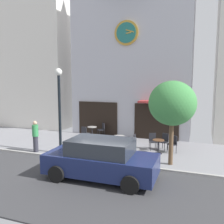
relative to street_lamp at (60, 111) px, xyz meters
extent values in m
cube|color=gray|center=(2.35, 2.01, -2.25)|extent=(26.01, 5.43, 0.05)
cube|color=#38383A|center=(2.35, -3.25, -2.25)|extent=(26.01, 5.09, 0.05)
cube|color=#A8A5A0|center=(2.35, -0.68, -2.19)|extent=(26.01, 0.12, 0.08)
cube|color=#B2B2BC|center=(2.13, 5.75, 2.59)|extent=(8.12, 2.05, 9.63)
cylinder|color=#B7842D|center=(2.13, 4.66, 4.55)|extent=(1.57, 0.10, 1.57)
cylinder|color=#1E6660|center=(2.13, 4.60, 4.55)|extent=(1.28, 0.04, 1.28)
cube|color=#B7842D|center=(2.30, 4.56, 4.52)|extent=(0.36, 0.03, 0.11)
cube|color=#B7842D|center=(2.39, 4.56, 4.63)|extent=(0.54, 0.03, 0.23)
cube|color=black|center=(0.10, 4.68, -1.08)|extent=(2.84, 0.10, 2.30)
cube|color=black|center=(4.16, 4.68, -1.08)|extent=(2.84, 0.10, 2.30)
cube|color=#B23333|center=(4.40, 4.37, 0.22)|extent=(2.60, 0.90, 0.12)
cube|color=silver|center=(-6.30, 6.60, 3.69)|extent=(6.55, 3.76, 11.84)
cylinder|color=black|center=(0.00, 0.00, -2.05)|extent=(0.32, 0.32, 0.36)
cylinder|color=black|center=(0.00, 0.00, -0.21)|extent=(0.14, 0.14, 4.03)
sphere|color=white|center=(0.00, 0.00, 1.98)|extent=(0.36, 0.36, 0.36)
cylinder|color=brown|center=(5.61, 0.21, -1.20)|extent=(0.20, 0.20, 2.06)
ellipsoid|color=#3D8442|center=(5.61, 0.21, 0.56)|extent=(2.09, 1.88, 1.98)
cylinder|color=black|center=(0.12, 3.67, -1.86)|extent=(0.07, 0.07, 0.73)
cylinder|color=black|center=(0.12, 3.67, -2.21)|extent=(0.40, 0.40, 0.03)
cylinder|color=gray|center=(0.12, 3.67, -1.50)|extent=(0.60, 0.60, 0.03)
cylinder|color=black|center=(2.63, 1.78, -1.87)|extent=(0.07, 0.07, 0.72)
cylinder|color=black|center=(2.63, 1.78, -2.21)|extent=(0.40, 0.40, 0.03)
cylinder|color=gray|center=(2.63, 1.78, -1.50)|extent=(0.64, 0.64, 0.03)
cylinder|color=black|center=(4.81, 1.65, -1.87)|extent=(0.07, 0.07, 0.72)
cylinder|color=black|center=(4.81, 1.65, -2.21)|extent=(0.40, 0.40, 0.03)
cylinder|color=brown|center=(4.81, 1.65, -1.50)|extent=(0.61, 0.61, 0.03)
cube|color=black|center=(5.45, 2.07, -1.78)|extent=(0.56, 0.56, 0.04)
cube|color=black|center=(5.60, 2.17, -1.55)|extent=(0.25, 0.34, 0.45)
cylinder|color=black|center=(5.21, 2.11, -2.00)|extent=(0.03, 0.03, 0.45)
cylinder|color=black|center=(5.41, 1.83, -2.00)|extent=(0.03, 0.03, 0.45)
cylinder|color=black|center=(5.49, 2.31, -2.00)|extent=(0.03, 0.03, 0.45)
cylinder|color=black|center=(5.69, 2.03, -2.00)|extent=(0.03, 0.03, 0.45)
cube|color=black|center=(3.35, 1.72, -1.78)|extent=(0.42, 0.42, 0.04)
cube|color=black|center=(3.52, 1.73, -1.55)|extent=(0.06, 0.38, 0.45)
cylinder|color=black|center=(3.17, 1.89, -2.00)|extent=(0.03, 0.03, 0.45)
cylinder|color=black|center=(3.18, 1.55, -2.00)|extent=(0.03, 0.03, 0.45)
cylinder|color=black|center=(3.51, 1.90, -2.00)|extent=(0.03, 0.03, 0.45)
cylinder|color=black|center=(3.52, 1.56, -2.00)|extent=(0.03, 0.03, 0.45)
cube|color=black|center=(3.11, 1.22, -1.78)|extent=(0.56, 0.56, 0.04)
cube|color=black|center=(3.25, 1.11, -1.55)|extent=(0.28, 0.31, 0.45)
cylinder|color=black|center=(3.10, 1.46, -2.00)|extent=(0.03, 0.03, 0.45)
cylinder|color=black|center=(2.87, 1.21, -2.00)|extent=(0.03, 0.03, 0.45)
cylinder|color=black|center=(3.35, 1.24, -2.00)|extent=(0.03, 0.03, 0.45)
cylinder|color=black|center=(3.13, 0.98, -2.00)|extent=(0.03, 0.03, 0.45)
cube|color=black|center=(4.97, 2.42, -1.78)|extent=(0.53, 0.53, 0.04)
cube|color=black|center=(5.04, 2.58, -1.55)|extent=(0.36, 0.19, 0.45)
cylinder|color=black|center=(4.74, 2.33, -2.00)|extent=(0.03, 0.03, 0.45)
cylinder|color=black|center=(5.06, 2.19, -2.00)|extent=(0.03, 0.03, 0.45)
cylinder|color=black|center=(4.88, 2.64, -2.00)|extent=(0.03, 0.03, 0.45)
cylinder|color=black|center=(5.19, 2.50, -2.00)|extent=(0.03, 0.03, 0.45)
cube|color=black|center=(0.03, 2.91, -1.78)|extent=(0.47, 0.47, 0.04)
cube|color=black|center=(0.00, 2.73, -1.55)|extent=(0.38, 0.12, 0.45)
cylinder|color=black|center=(0.23, 3.04, -2.00)|extent=(0.03, 0.03, 0.45)
cylinder|color=black|center=(-0.10, 3.11, -2.00)|extent=(0.03, 0.03, 0.45)
cylinder|color=black|center=(0.16, 2.71, -2.00)|extent=(0.03, 0.03, 0.45)
cylinder|color=black|center=(-0.17, 2.78, -2.00)|extent=(0.03, 0.03, 0.45)
cube|color=black|center=(4.43, 2.26, -1.78)|extent=(0.53, 0.53, 0.04)
cube|color=black|center=(4.35, 2.42, -1.55)|extent=(0.36, 0.19, 0.45)
cylinder|color=black|center=(4.34, 2.03, -2.00)|extent=(0.03, 0.03, 0.45)
cylinder|color=black|center=(4.65, 2.17, -2.00)|extent=(0.03, 0.03, 0.45)
cylinder|color=black|center=(4.20, 2.34, -2.00)|extent=(0.03, 0.03, 0.45)
cylinder|color=black|center=(4.51, 2.48, -2.00)|extent=(0.03, 0.03, 0.45)
cube|color=black|center=(0.48, 4.30, -1.78)|extent=(0.57, 0.57, 0.04)
cube|color=black|center=(0.61, 4.42, -1.55)|extent=(0.30, 0.30, 0.45)
cylinder|color=black|center=(0.24, 4.30, -2.00)|extent=(0.03, 0.03, 0.45)
cylinder|color=black|center=(0.48, 4.06, -2.00)|extent=(0.03, 0.03, 0.45)
cylinder|color=black|center=(0.49, 4.54, -2.00)|extent=(0.03, 0.03, 0.45)
cylinder|color=black|center=(0.73, 4.30, -2.00)|extent=(0.03, 0.03, 0.45)
cylinder|color=#2D2D38|center=(-1.36, -0.25, -1.80)|extent=(0.36, 0.36, 0.85)
cylinder|color=#338C4C|center=(-1.36, -0.25, -1.08)|extent=(0.44, 0.44, 0.60)
sphere|color=tan|center=(-1.36, -0.25, -0.67)|extent=(0.22, 0.22, 0.22)
cube|color=navy|center=(3.26, -2.32, -1.63)|extent=(4.32, 1.84, 0.75)
cube|color=#262B33|center=(3.26, -2.32, -0.98)|extent=(2.42, 1.61, 0.60)
cylinder|color=black|center=(4.69, -3.21, -1.91)|extent=(0.64, 0.23, 0.64)
cylinder|color=black|center=(4.67, -1.41, -1.91)|extent=(0.64, 0.23, 0.64)
cylinder|color=black|center=(1.85, -3.24, -1.91)|extent=(0.64, 0.23, 0.64)
cylinder|color=black|center=(1.83, -1.44, -1.91)|extent=(0.64, 0.23, 0.64)
camera|label=1|loc=(6.80, -10.74, 1.57)|focal=39.26mm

